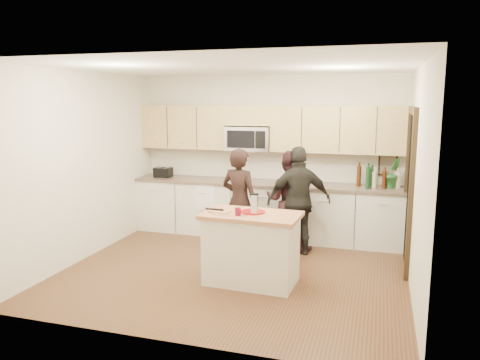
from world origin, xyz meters
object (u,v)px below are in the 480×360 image
(woman_center, at_px, (289,201))
(woman_right, at_px, (299,201))
(woman_left, at_px, (239,201))
(island, at_px, (251,248))
(toaster, at_px, (163,172))

(woman_center, bearing_deg, woman_right, 139.49)
(woman_left, height_order, woman_right, woman_right)
(island, xyz_separation_m, toaster, (-2.18, 2.01, 0.57))
(island, distance_m, toaster, 3.02)
(toaster, bearing_deg, woman_left, -29.09)
(woman_center, bearing_deg, island, 86.68)
(island, distance_m, woman_right, 1.39)
(woman_right, bearing_deg, island, 51.84)
(woman_left, distance_m, woman_right, 0.88)
(toaster, xyz_separation_m, woman_right, (2.56, -0.72, -0.21))
(island, relative_size, woman_center, 0.80)
(toaster, relative_size, woman_left, 0.18)
(toaster, relative_size, woman_right, 0.18)
(woman_left, height_order, woman_center, woman_left)
(woman_left, distance_m, woman_center, 0.79)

